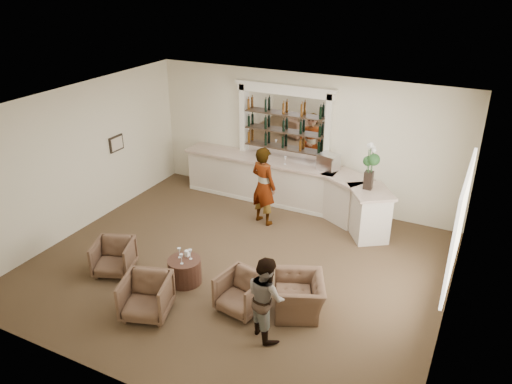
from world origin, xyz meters
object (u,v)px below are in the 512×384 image
sommelier (264,186)px  armchair_far (299,295)px  armchair_left (114,257)px  bar_counter (288,186)px  cocktail_table (185,271)px  armchair_right (241,293)px  guest (266,297)px  espresso_machine (328,162)px  armchair_center (146,296)px  flower_vase (370,163)px

sommelier → armchair_far: (2.02, -2.72, -0.63)m
armchair_left → sommelier: bearing=39.9°
bar_counter → armchair_far: size_ratio=5.85×
cocktail_table → armchair_right: (1.37, -0.25, 0.10)m
armchair_left → armchair_far: size_ratio=0.77×
armchair_left → armchair_far: bearing=-14.2°
guest → cocktail_table: bearing=19.0°
espresso_machine → armchair_far: bearing=-60.9°
bar_counter → armchair_left: bar_counter is taller
guest → armchair_far: 0.95m
armchair_center → armchair_right: 1.66m
bar_counter → espresso_machine: bearing=5.8°
guest → espresso_machine: bearing=-46.3°
espresso_machine → flower_vase: (1.14, -0.64, 0.40)m
cocktail_table → guest: (2.04, -0.64, 0.48)m
guest → armchair_left: 3.52m
bar_counter → armchair_left: bearing=-114.1°
armchair_left → armchair_right: bearing=-20.1°
bar_counter → sommelier: sommelier is taller
cocktail_table → armchair_center: 1.12m
guest → armchair_right: guest is taller
armchair_right → espresso_machine: espresso_machine is taller
cocktail_table → bar_counter: bearing=83.2°
armchair_center → espresso_machine: size_ratio=1.83×
sommelier → guest: bearing=134.2°
flower_vase → armchair_right: bearing=-108.3°
armchair_far → flower_vase: bearing=150.3°
bar_counter → sommelier: 1.12m
espresso_machine → flower_vase: 1.36m
bar_counter → espresso_machine: espresso_machine is taller
sommelier → armchair_right: 3.38m
armchair_right → flower_vase: bearing=81.0°
cocktail_table → sommelier: bearing=84.5°
sommelier → armchair_left: size_ratio=2.49×
armchair_left → flower_vase: bearing=20.9°
armchair_left → flower_vase: flower_vase is taller
bar_counter → guest: 4.84m
armchair_center → cocktail_table: bearing=69.6°
cocktail_table → flower_vase: size_ratio=0.61×
armchair_right → espresso_machine: bearing=98.4°
armchair_left → armchair_right: (2.82, 0.09, 0.01)m
armchair_left → armchair_center: size_ratio=0.92×
armchair_center → flower_vase: flower_vase is taller
armchair_center → armchair_right: (1.42, 0.87, -0.02)m
armchair_left → armchair_right: size_ratio=0.98×
guest → armchair_left: bearing=31.5°
sommelier → flower_vase: (2.29, 0.50, 0.79)m
armchair_center → espresso_machine: espresso_machine is taller
armchair_left → bar_counter: bearing=43.9°
flower_vase → armchair_far: bearing=-94.9°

